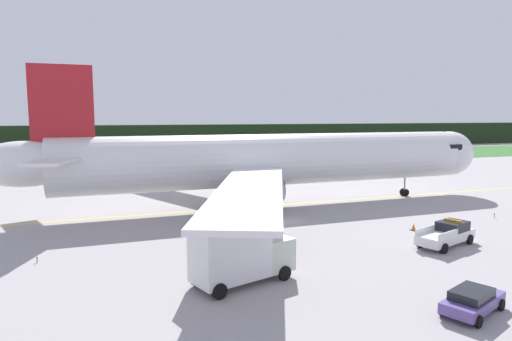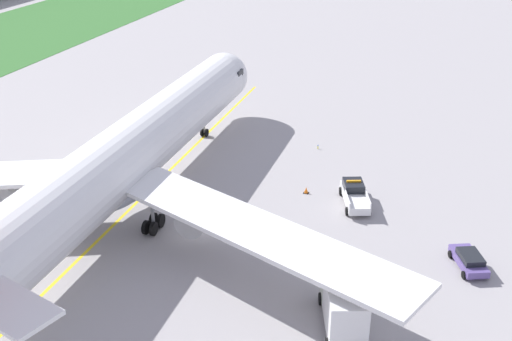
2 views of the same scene
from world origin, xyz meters
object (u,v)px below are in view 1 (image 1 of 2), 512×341
at_px(ops_pickup_truck, 447,234).
at_px(apron_cone, 414,227).
at_px(airliner, 271,161).
at_px(catering_truck, 240,253).
at_px(staff_car, 472,300).

relative_size(ops_pickup_truck, apron_cone, 9.63).
xyz_separation_m(airliner, catering_truck, (-10.24, -21.29, -3.17)).
distance_m(ops_pickup_truck, apron_cone, 4.73).
xyz_separation_m(ops_pickup_truck, apron_cone, (0.62, 4.65, -0.60)).
bearing_deg(airliner, staff_car, -90.63).
height_order(airliner, ops_pickup_truck, airliner).
bearing_deg(staff_car, airliner, 89.37).
bearing_deg(staff_car, apron_cone, 60.88).
distance_m(ops_pickup_truck, staff_car, 12.67).
height_order(ops_pickup_truck, apron_cone, ops_pickup_truck).
distance_m(airliner, staff_car, 29.42).
distance_m(staff_car, apron_cone, 16.92).
bearing_deg(apron_cone, staff_car, -119.12).
bearing_deg(catering_truck, staff_car, -38.23).
relative_size(airliner, catering_truck, 8.43).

